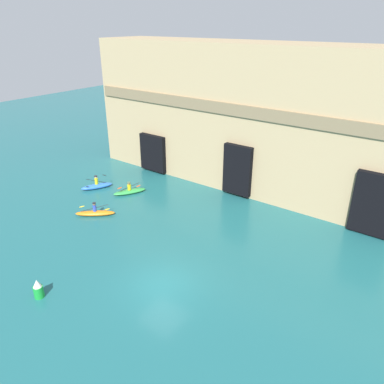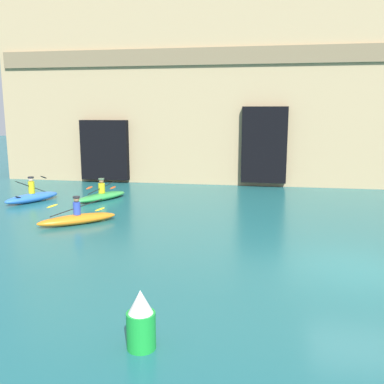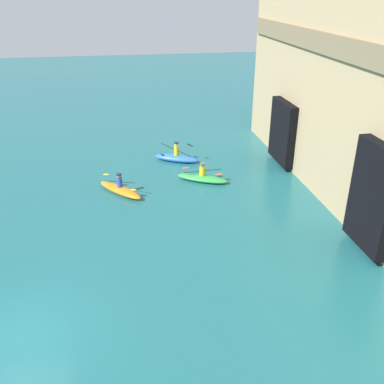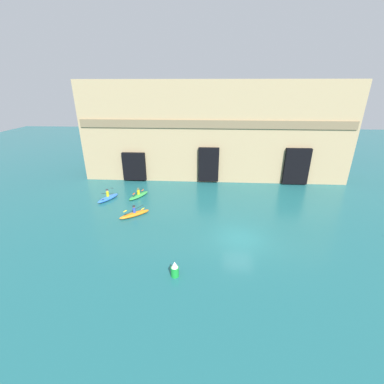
% 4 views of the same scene
% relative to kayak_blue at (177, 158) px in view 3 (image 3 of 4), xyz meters
% --- Properties ---
extents(ground_plane, '(120.00, 120.00, 0.00)m').
position_rel_kayak_blue_xyz_m(ground_plane, '(13.99, -6.99, -0.26)').
color(ground_plane, '#1E6066').
extents(kayak_blue, '(2.02, 2.91, 1.27)m').
position_rel_kayak_blue_xyz_m(kayak_blue, '(0.00, 0.00, 0.00)').
color(kayak_blue, blue).
rests_on(kayak_blue, ground).
extents(kayak_green, '(2.15, 2.99, 1.11)m').
position_rel_kayak_blue_xyz_m(kayak_green, '(3.23, 1.02, -0.04)').
color(kayak_green, green).
rests_on(kayak_green, ground).
extents(kayak_orange, '(2.85, 2.52, 1.13)m').
position_rel_kayak_blue_xyz_m(kayak_orange, '(4.01, -3.60, -0.03)').
color(kayak_orange, orange).
rests_on(kayak_orange, ground).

